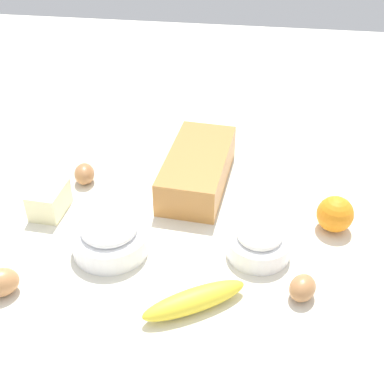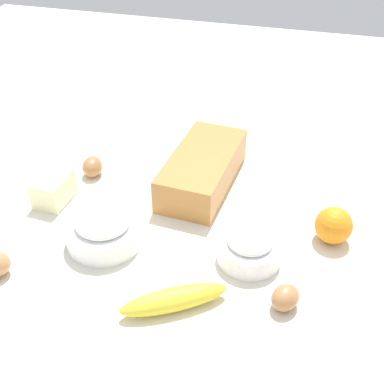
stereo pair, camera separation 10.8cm
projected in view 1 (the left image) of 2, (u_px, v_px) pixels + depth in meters
ground_plane at (192, 210)px, 1.12m from camera, size 2.40×2.40×0.02m
loaf_pan at (197, 168)px, 1.16m from camera, size 0.29×0.15×0.08m
flour_bowl at (259, 242)px, 0.97m from camera, size 0.12×0.12×0.06m
sugar_bowl at (110, 236)px, 0.98m from camera, size 0.15×0.15×0.07m
banana at (195, 300)px, 0.87m from camera, size 0.14×0.18×0.04m
orange_fruit at (335, 214)px, 1.03m from camera, size 0.07×0.07×0.07m
butter_block at (49, 200)px, 1.08m from camera, size 0.09×0.07×0.06m
egg_near_butter at (302, 288)px, 0.89m from camera, size 0.07×0.06×0.04m
egg_beside_bowl at (84, 174)px, 1.17m from camera, size 0.07×0.06×0.05m
egg_loose at (0, 283)px, 0.90m from camera, size 0.08×0.08×0.05m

